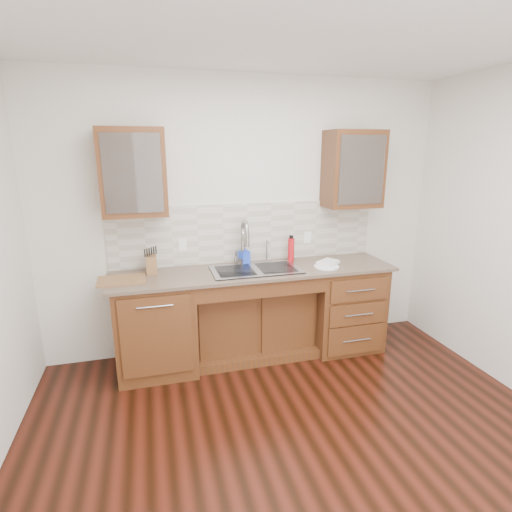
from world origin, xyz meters
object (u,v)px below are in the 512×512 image
object	(u,v)px
soap_bottle	(244,254)
cutting_board	(122,280)
plate	(327,267)
knife_block	(151,264)
water_bottle	(291,250)

from	to	relation	value
soap_bottle	cutting_board	size ratio (longest dim) A/B	0.48
plate	knife_block	distance (m)	1.66
knife_block	cutting_board	xyz separation A→B (m)	(-0.26, -0.16, -0.08)
plate	cutting_board	bearing A→B (deg)	177.47
soap_bottle	plate	size ratio (longest dim) A/B	0.81
cutting_board	water_bottle	bearing A→B (deg)	7.26
water_bottle	cutting_board	distance (m)	1.66
soap_bottle	knife_block	world-z (taller)	soap_bottle
water_bottle	plate	size ratio (longest dim) A/B	1.00
water_bottle	plate	distance (m)	0.41
soap_bottle	plate	bearing A→B (deg)	-45.47
plate	water_bottle	bearing A→B (deg)	131.86
soap_bottle	cutting_board	xyz separation A→B (m)	(-1.16, -0.24, -0.09)
cutting_board	soap_bottle	bearing A→B (deg)	11.87
soap_bottle	water_bottle	xyz separation A→B (m)	(0.48, -0.03, 0.02)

